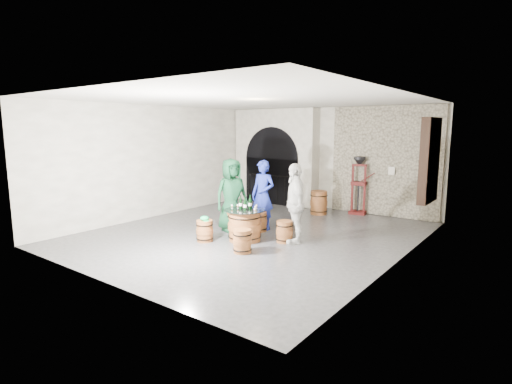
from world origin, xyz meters
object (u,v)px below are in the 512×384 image
Objects in this scene: barrel_stool_right at (284,232)px; wine_bottle_left at (241,203)px; barrel_stool_far at (259,222)px; person_green at (232,195)px; barrel_stool_left at (233,222)px; corking_press at (359,181)px; side_barrel at (319,203)px; person_white at (295,203)px; wine_bottle_right at (250,203)px; barrel_table at (245,225)px; person_blue at (263,195)px; barrel_stool_near_right at (242,241)px; wine_bottle_center at (245,205)px; barrel_stool_near_left at (205,231)px.

barrel_stool_right is 1.19m from wine_bottle_left.
person_green reaches higher than barrel_stool_far.
corking_press is at bearing 66.11° from barrel_stool_left.
barrel_stool_far is 2.70m from side_barrel.
person_white is 1.04m from wine_bottle_right.
side_barrel is (-0.00, 3.57, -0.01)m from barrel_table.
barrel_stool_right is 0.69m from person_white.
barrel_stool_left is 1.88m from person_white.
person_blue is 0.98× the size of person_white.
person_white is at bearing -99.29° from corking_press.
barrel_stool_right is at bearing 76.88° from barrel_stool_near_right.
wine_bottle_right is (0.80, -0.32, 0.61)m from barrel_stool_left.
barrel_table is 1.27m from person_blue.
barrel_stool_right is 1.51× the size of wine_bottle_center.
wine_bottle_left is (-1.14, -0.51, -0.05)m from person_white.
corking_press is (0.40, 5.05, 0.76)m from barrel_stool_near_right.
barrel_stool_far is 1.00× the size of barrel_stool_right.
barrel_stool_near_right is at bearing -61.38° from wine_bottle_right.
person_green is 5.58× the size of wine_bottle_center.
side_barrel is at bearing 90.07° from barrel_table.
wine_bottle_right is at bearing -112.63° from corking_press.
barrel_stool_near_left is at bearing -132.89° from wine_bottle_right.
person_white is 2.56× the size of side_barrel.
person_green is 0.95m from wine_bottle_right.
corking_press is (-0.08, 3.77, 0.10)m from person_white.
barrel_stool_near_right is 1.22m from barrel_stool_near_left.
wine_bottle_left is 3.58m from side_barrel.
barrel_stool_near_right is 2.13m from person_blue.
barrel_stool_right is at bearing -2.10° from barrel_stool_left.
barrel_stool_far is at bearing -119.05° from corking_press.
barrel_stool_right is at bearing 18.91° from wine_bottle_right.
barrel_stool_far is 0.68m from person_blue.
person_white is (1.68, 1.14, 0.65)m from barrel_stool_near_left.
barrel_stool_left is at bearing -143.97° from barrel_stool_far.
person_white reaches higher than wine_bottle_left.
barrel_stool_near_left is 0.27× the size of person_white.
barrel_stool_right is at bearing 33.44° from wine_bottle_center.
barrel_stool_near_right is at bearing -54.70° from barrel_table.
barrel_stool_far is 1.51× the size of wine_bottle_left.
person_blue is at bearing 108.76° from wine_bottle_right.
barrel_stool_far is at bearing -148.44° from person_white.
wine_bottle_center is (-0.47, 0.69, 0.61)m from barrel_stool_near_right.
person_green is at bearing 136.86° from barrel_stool_near_right.
barrel_stool_far is 0.28× the size of person_blue.
barrel_stool_left is 1.16m from wine_bottle_center.
barrel_table is 0.53× the size of person_blue.
barrel_stool_far is at bearing 36.03° from barrel_stool_left.
corking_press reaches higher than barrel_stool_near_right.
barrel_stool_left is 1.51× the size of wine_bottle_right.
wine_bottle_right is at bearing -92.63° from person_green.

